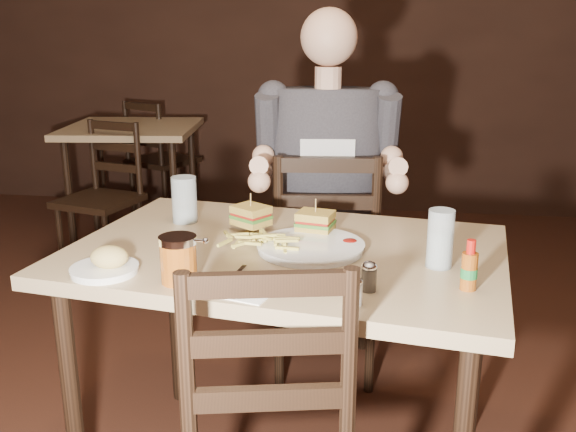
# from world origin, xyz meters

# --- Properties ---
(room_shell) EXTENTS (7.00, 7.00, 7.00)m
(room_shell) POSITION_xyz_m (0.00, 0.00, 1.40)
(room_shell) COLOR black
(room_shell) RESTS_ON ground
(main_table) EXTENTS (1.31, 0.97, 0.77)m
(main_table) POSITION_xyz_m (0.26, 0.33, 0.69)
(main_table) COLOR tan
(main_table) RESTS_ON ground
(bg_table) EXTENTS (0.89, 0.89, 0.77)m
(bg_table) POSITION_xyz_m (-1.07, 2.50, 0.68)
(bg_table) COLOR tan
(bg_table) RESTS_ON ground
(chair_far) EXTENTS (0.48, 0.52, 0.94)m
(chair_far) POSITION_xyz_m (0.31, 1.03, 0.47)
(chair_far) COLOR black
(chair_far) RESTS_ON ground
(bg_chair_far) EXTENTS (0.55, 0.57, 0.87)m
(bg_chair_far) POSITION_xyz_m (-1.07, 3.05, 0.44)
(bg_chair_far) COLOR black
(bg_chair_far) RESTS_ON ground
(bg_chair_near) EXTENTS (0.49, 0.51, 0.85)m
(bg_chair_near) POSITION_xyz_m (-1.07, 1.95, 0.43)
(bg_chair_near) COLOR black
(bg_chair_near) RESTS_ON ground
(diner) EXTENTS (0.60, 0.49, 0.96)m
(diner) POSITION_xyz_m (0.31, 0.98, 0.96)
(diner) COLOR #343339
(diner) RESTS_ON chair_far
(dinner_plate) EXTENTS (0.33, 0.33, 0.02)m
(dinner_plate) POSITION_xyz_m (0.33, 0.31, 0.78)
(dinner_plate) COLOR white
(dinner_plate) RESTS_ON main_table
(sandwich_left) EXTENTS (0.13, 0.13, 0.09)m
(sandwich_left) POSITION_xyz_m (0.13, 0.48, 0.83)
(sandwich_left) COLOR gold
(sandwich_left) RESTS_ON dinner_plate
(sandwich_right) EXTENTS (0.12, 0.10, 0.09)m
(sandwich_right) POSITION_xyz_m (0.33, 0.44, 0.83)
(sandwich_right) COLOR gold
(sandwich_right) RESTS_ON dinner_plate
(fries_pile) EXTENTS (0.28, 0.21, 0.04)m
(fries_pile) POSITION_xyz_m (0.18, 0.30, 0.80)
(fries_pile) COLOR #D1C353
(fries_pile) RESTS_ON dinner_plate
(ketchup_dollop) EXTENTS (0.05, 0.05, 0.01)m
(ketchup_dollop) POSITION_xyz_m (0.44, 0.35, 0.79)
(ketchup_dollop) COLOR maroon
(ketchup_dollop) RESTS_ON dinner_plate
(glass_left) EXTENTS (0.09, 0.09, 0.15)m
(glass_left) POSITION_xyz_m (-0.10, 0.53, 0.84)
(glass_left) COLOR silver
(glass_left) RESTS_ON main_table
(glass_right) EXTENTS (0.08, 0.08, 0.15)m
(glass_right) POSITION_xyz_m (0.68, 0.24, 0.85)
(glass_right) COLOR silver
(glass_right) RESTS_ON main_table
(hot_sauce) EXTENTS (0.04, 0.04, 0.12)m
(hot_sauce) POSITION_xyz_m (0.73, 0.10, 0.83)
(hot_sauce) COLOR #8B4310
(hot_sauce) RESTS_ON main_table
(salt_shaker) EXTENTS (0.04, 0.04, 0.06)m
(salt_shaker) POSITION_xyz_m (0.47, -0.03, 0.80)
(salt_shaker) COLOR white
(salt_shaker) RESTS_ON main_table
(pepper_shaker) EXTENTS (0.04, 0.04, 0.07)m
(pepper_shaker) POSITION_xyz_m (0.50, 0.05, 0.80)
(pepper_shaker) COLOR #38332D
(pepper_shaker) RESTS_ON main_table
(syrup_dispenser) EXTENTS (0.11, 0.11, 0.12)m
(syrup_dispenser) POSITION_xyz_m (0.04, 0.04, 0.83)
(syrup_dispenser) COLOR #8B4310
(syrup_dispenser) RESTS_ON main_table
(napkin) EXTENTS (0.19, 0.18, 0.00)m
(napkin) POSITION_xyz_m (0.20, 0.02, 0.77)
(napkin) COLOR white
(napkin) RESTS_ON main_table
(knife) EXTENTS (0.04, 0.19, 0.00)m
(knife) POSITION_xyz_m (0.16, 0.06, 0.78)
(knife) COLOR silver
(knife) RESTS_ON napkin
(fork) EXTENTS (0.14, 0.12, 0.01)m
(fork) POSITION_xyz_m (0.18, 0.04, 0.78)
(fork) COLOR silver
(fork) RESTS_ON napkin
(side_plate) EXTENTS (0.19, 0.19, 0.01)m
(side_plate) POSITION_xyz_m (-0.17, 0.07, 0.78)
(side_plate) COLOR white
(side_plate) RESTS_ON main_table
(bread_roll) EXTENTS (0.11, 0.09, 0.06)m
(bread_roll) POSITION_xyz_m (-0.16, 0.08, 0.81)
(bread_roll) COLOR tan
(bread_roll) RESTS_ON side_plate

